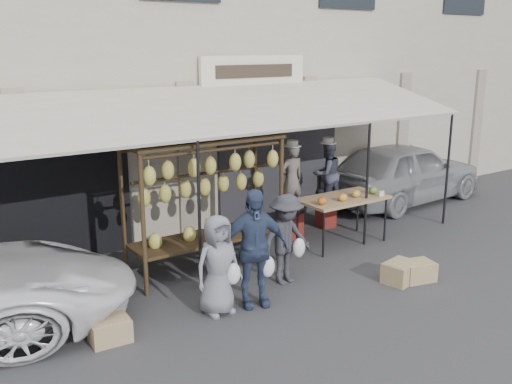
% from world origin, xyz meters
% --- Properties ---
extents(ground_plane, '(90.00, 90.00, 0.00)m').
position_xyz_m(ground_plane, '(0.00, 0.00, 0.00)').
color(ground_plane, '#2D2D30').
extents(shophouse, '(24.00, 6.15, 7.30)m').
position_xyz_m(shophouse, '(-0.00, 6.50, 3.65)').
color(shophouse, '#B7AB96').
rests_on(shophouse, ground_plane).
extents(awning, '(10.00, 2.35, 2.92)m').
position_xyz_m(awning, '(0.01, 2.28, 2.57)').
color(awning, beige).
rests_on(awning, ground_plane).
extents(banana_rack, '(2.60, 0.90, 2.24)m').
position_xyz_m(banana_rack, '(-0.57, 1.70, 1.56)').
color(banana_rack, '#2F2111').
rests_on(banana_rack, ground_plane).
extents(produce_table, '(1.70, 0.90, 1.04)m').
position_xyz_m(produce_table, '(2.19, 1.42, 0.86)').
color(produce_table, '#9F865D').
rests_on(produce_table, ground_plane).
extents(vendor_left, '(0.50, 0.34, 1.34)m').
position_xyz_m(vendor_left, '(1.59, 2.23, 1.17)').
color(vendor_left, '#645B55').
rests_on(vendor_left, stool_left).
extents(vendor_right, '(0.68, 0.54, 1.34)m').
position_xyz_m(vendor_right, '(2.62, 2.39, 1.11)').
color(vendor_right, '#3C3F52').
rests_on(vendor_right, stool_right).
extents(customer_left, '(0.71, 0.48, 1.43)m').
position_xyz_m(customer_left, '(-1.22, 0.25, 0.71)').
color(customer_left, slate).
rests_on(customer_left, ground_plane).
extents(customer_mid, '(1.09, 0.70, 1.73)m').
position_xyz_m(customer_mid, '(-0.66, 0.19, 0.86)').
color(customer_mid, '#324060').
rests_on(customer_mid, ground_plane).
extents(customer_right, '(0.97, 0.61, 1.44)m').
position_xyz_m(customer_right, '(0.20, 0.56, 0.72)').
color(customer_right, '#313137').
rests_on(customer_right, ground_plane).
extents(stool_left, '(0.39, 0.39, 0.50)m').
position_xyz_m(stool_left, '(1.59, 2.23, 0.25)').
color(stool_left, maroon).
rests_on(stool_left, ground_plane).
extents(stool_right, '(0.34, 0.34, 0.44)m').
position_xyz_m(stool_right, '(2.62, 2.39, 0.22)').
color(stool_right, maroon).
rests_on(stool_right, ground_plane).
extents(crate_near_a, '(0.61, 0.51, 0.32)m').
position_xyz_m(crate_near_a, '(1.72, -0.44, 0.16)').
color(crate_near_a, tan).
rests_on(crate_near_a, ground_plane).
extents(crate_near_b, '(0.59, 0.50, 0.31)m').
position_xyz_m(crate_near_b, '(1.99, -0.55, 0.15)').
color(crate_near_b, tan).
rests_on(crate_near_b, ground_plane).
extents(crate_far, '(0.52, 0.41, 0.30)m').
position_xyz_m(crate_far, '(-2.76, 0.33, 0.15)').
color(crate_far, tan).
rests_on(crate_far, ground_plane).
extents(sedan, '(4.43, 2.01, 1.47)m').
position_xyz_m(sedan, '(5.38, 2.80, 0.74)').
color(sedan, '#98999D').
rests_on(sedan, ground_plane).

